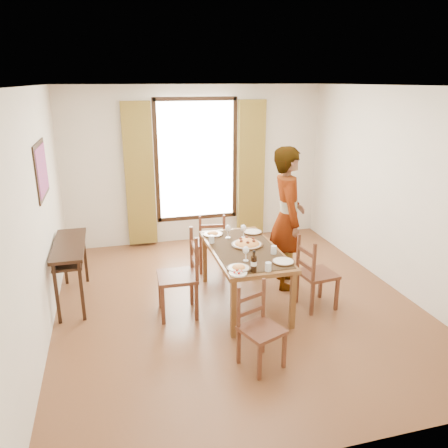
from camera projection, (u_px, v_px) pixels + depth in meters
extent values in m
plane|color=#4F3318|center=(236.00, 302.00, 5.70)|extent=(5.00, 5.00, 0.00)
cube|color=beige|center=(196.00, 166.00, 7.57)|extent=(4.50, 0.10, 2.70)
cube|color=beige|center=(340.00, 297.00, 2.98)|extent=(4.50, 0.10, 2.70)
cube|color=beige|center=(38.00, 217.00, 4.73)|extent=(0.10, 5.00, 2.70)
cube|color=beige|center=(398.00, 191.00, 5.83)|extent=(0.10, 5.00, 2.70)
cube|color=white|center=(238.00, 84.00, 4.85)|extent=(4.50, 5.00, 0.04)
cube|color=white|center=(196.00, 160.00, 7.51)|extent=(1.30, 0.04, 2.00)
cube|color=olive|center=(140.00, 175.00, 7.28)|extent=(0.48, 0.10, 2.40)
cube|color=olive|center=(251.00, 169.00, 7.76)|extent=(0.48, 0.10, 2.40)
cube|color=black|center=(41.00, 170.00, 5.16)|extent=(0.02, 0.86, 0.66)
cube|color=red|center=(42.00, 170.00, 5.16)|extent=(0.01, 0.76, 0.56)
cube|color=black|center=(69.00, 245.00, 5.51)|extent=(0.38, 1.20, 0.04)
cube|color=black|center=(70.00, 254.00, 5.55)|extent=(0.34, 1.10, 0.03)
cube|color=black|center=(57.00, 294.00, 5.10)|extent=(0.04, 0.04, 0.76)
cube|color=black|center=(64.00, 259.00, 6.11)|extent=(0.04, 0.04, 0.76)
cube|color=black|center=(82.00, 291.00, 5.17)|extent=(0.04, 0.04, 0.76)
cube|color=black|center=(85.00, 257.00, 6.18)|extent=(0.04, 0.04, 0.76)
cube|color=brown|center=(244.00, 251.00, 5.48)|extent=(0.83, 1.60, 0.05)
cube|color=black|center=(244.00, 248.00, 5.47)|extent=(0.76, 1.47, 0.01)
cube|color=brown|center=(233.00, 309.00, 4.83)|extent=(0.06, 0.06, 0.70)
cube|color=brown|center=(205.00, 259.00, 6.19)|extent=(0.06, 0.06, 0.70)
cube|color=brown|center=(293.00, 301.00, 5.01)|extent=(0.06, 0.06, 0.70)
cube|color=brown|center=(252.00, 254.00, 6.36)|extent=(0.06, 0.06, 0.70)
cube|color=brown|center=(177.00, 277.00, 5.27)|extent=(0.49, 0.49, 0.04)
cube|color=brown|center=(160.00, 290.00, 5.49)|extent=(0.04, 0.04, 0.50)
cube|color=brown|center=(192.00, 287.00, 5.58)|extent=(0.04, 0.04, 0.50)
cube|color=brown|center=(163.00, 305.00, 5.12)|extent=(0.04, 0.04, 0.50)
cube|color=brown|center=(197.00, 301.00, 5.20)|extent=(0.04, 0.04, 0.50)
cube|color=brown|center=(192.00, 248.00, 5.41)|extent=(0.04, 0.04, 0.56)
cube|color=brown|center=(197.00, 260.00, 5.04)|extent=(0.04, 0.04, 0.56)
cube|color=brown|center=(194.00, 263.00, 5.26)|extent=(0.05, 0.40, 0.06)
cube|color=brown|center=(194.00, 247.00, 5.20)|extent=(0.05, 0.40, 0.06)
cube|color=brown|center=(211.00, 242.00, 6.58)|extent=(0.45, 0.45, 0.04)
cube|color=brown|center=(221.00, 251.00, 6.83)|extent=(0.04, 0.04, 0.43)
cube|color=brown|center=(224.00, 259.00, 6.51)|extent=(0.04, 0.04, 0.43)
cube|color=brown|center=(199.00, 252.00, 6.79)|extent=(0.04, 0.04, 0.43)
cube|color=brown|center=(201.00, 261.00, 6.47)|extent=(0.04, 0.04, 0.43)
cube|color=brown|center=(224.00, 231.00, 6.35)|extent=(0.03, 0.03, 0.48)
cube|color=brown|center=(200.00, 232.00, 6.31)|extent=(0.03, 0.03, 0.48)
cube|color=brown|center=(212.00, 238.00, 6.36)|extent=(0.35, 0.07, 0.05)
cube|color=brown|center=(212.00, 226.00, 6.31)|extent=(0.35, 0.07, 0.05)
cube|color=brown|center=(262.00, 330.00, 4.32)|extent=(0.49, 0.49, 0.04)
cube|color=brown|center=(259.00, 362.00, 4.17)|extent=(0.04, 0.04, 0.41)
cube|color=brown|center=(239.00, 346.00, 4.42)|extent=(0.04, 0.04, 0.41)
cube|color=brown|center=(284.00, 350.00, 4.35)|extent=(0.04, 0.04, 0.41)
cube|color=brown|center=(263.00, 335.00, 4.60)|extent=(0.04, 0.04, 0.41)
cube|color=brown|center=(239.00, 308.00, 4.29)|extent=(0.03, 0.03, 0.45)
cube|color=brown|center=(263.00, 299.00, 4.47)|extent=(0.03, 0.03, 0.45)
cube|color=brown|center=(251.00, 311.00, 4.41)|extent=(0.31, 0.14, 0.05)
cube|color=brown|center=(251.00, 297.00, 4.36)|extent=(0.31, 0.14, 0.05)
cube|color=brown|center=(318.00, 274.00, 5.47)|extent=(0.46, 0.46, 0.04)
cube|color=brown|center=(337.00, 294.00, 5.44)|extent=(0.04, 0.04, 0.45)
cube|color=brown|center=(312.00, 299.00, 5.32)|extent=(0.04, 0.04, 0.45)
cube|color=brown|center=(321.00, 282.00, 5.76)|extent=(0.04, 0.04, 0.45)
cube|color=brown|center=(297.00, 287.00, 5.64)|extent=(0.04, 0.04, 0.45)
cube|color=brown|center=(314.00, 263.00, 5.17)|extent=(0.04, 0.04, 0.50)
cube|color=brown|center=(298.00, 253.00, 5.48)|extent=(0.04, 0.04, 0.50)
cube|color=brown|center=(305.00, 265.00, 5.36)|extent=(0.07, 0.36, 0.05)
cube|color=brown|center=(306.00, 252.00, 5.30)|extent=(0.07, 0.36, 0.05)
imported|color=gray|center=(287.00, 218.00, 5.92)|extent=(0.90, 0.76, 1.95)
cylinder|color=silver|center=(274.00, 250.00, 5.28)|extent=(0.07, 0.07, 0.10)
cylinder|color=silver|center=(212.00, 239.00, 5.63)|extent=(0.07, 0.07, 0.10)
cylinder|color=silver|center=(268.00, 267.00, 4.80)|extent=(0.07, 0.07, 0.10)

